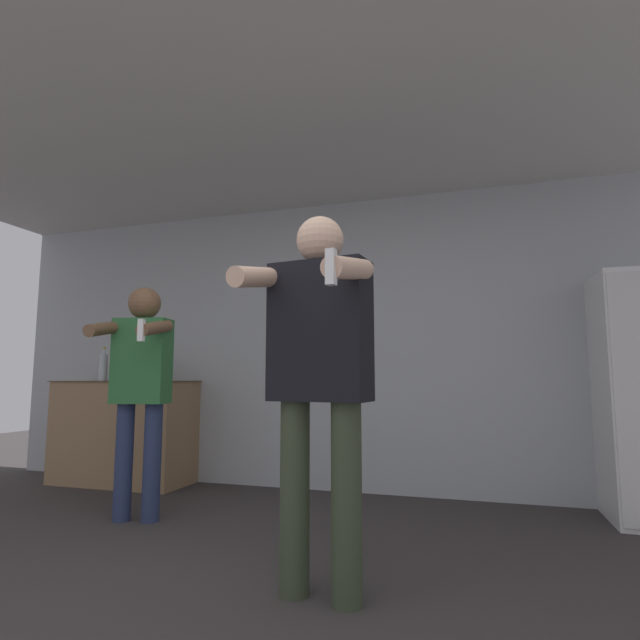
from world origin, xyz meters
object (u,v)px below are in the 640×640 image
at_px(bottle_clear_vodka, 114,368).
at_px(bottle_green_wine, 131,366).
at_px(person_woman_foreground, 319,365).
at_px(bottle_amber_bourbon, 156,368).
at_px(person_man_side, 141,377).
at_px(bottle_red_label, 103,367).

distance_m(bottle_clear_vodka, bottle_green_wine, 0.18).
height_order(bottle_clear_vodka, person_woman_foreground, person_woman_foreground).
relative_size(bottle_amber_bourbon, person_man_side, 0.20).
height_order(bottle_clear_vodka, bottle_red_label, bottle_red_label).
height_order(bottle_green_wine, person_woman_foreground, person_woman_foreground).
height_order(bottle_amber_bourbon, bottle_green_wine, bottle_green_wine).
bearing_deg(bottle_clear_vodka, person_woman_foreground, -34.15).
bearing_deg(bottle_red_label, bottle_clear_vodka, 0.00).
height_order(bottle_amber_bourbon, bottle_clear_vodka, bottle_amber_bourbon).
xyz_separation_m(bottle_amber_bourbon, person_woman_foreground, (2.09, -1.72, -0.04)).
bearing_deg(person_woman_foreground, bottle_clear_vodka, 145.85).
bearing_deg(bottle_red_label, bottle_green_wine, 0.00).
xyz_separation_m(bottle_green_wine, person_man_side, (0.81, -0.93, -0.11)).
bearing_deg(person_man_side, bottle_green_wine, 131.01).
distance_m(bottle_amber_bourbon, person_woman_foreground, 2.70).
bearing_deg(bottle_green_wine, bottle_amber_bourbon, 0.00).
distance_m(bottle_amber_bourbon, bottle_red_label, 0.58).
bearing_deg(person_man_side, person_woman_foreground, -27.02).
height_order(bottle_amber_bourbon, bottle_red_label, bottle_amber_bourbon).
xyz_separation_m(bottle_clear_vodka, bottle_green_wine, (0.18, -0.00, 0.02)).
relative_size(bottle_clear_vodka, person_woman_foreground, 0.18).
xyz_separation_m(bottle_amber_bourbon, bottle_red_label, (-0.58, 0.00, 0.02)).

